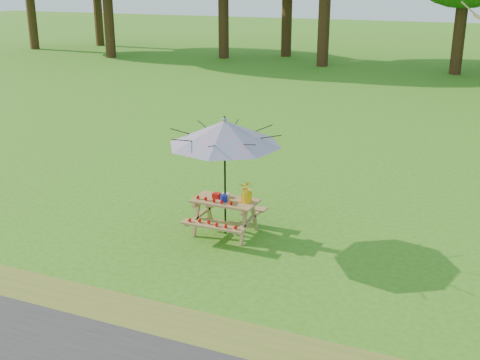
% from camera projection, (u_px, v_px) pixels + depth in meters
% --- Properties ---
extents(ground, '(120.00, 120.00, 0.00)m').
position_uv_depth(ground, '(177.00, 236.00, 11.20)').
color(ground, '#3C6E15').
rests_on(ground, ground).
extents(drygrass_strip, '(120.00, 1.20, 0.01)m').
position_uv_depth(drygrass_strip, '(84.00, 308.00, 8.77)').
color(drygrass_strip, olive).
rests_on(drygrass_strip, ground).
extents(picnic_table, '(1.20, 1.32, 0.67)m').
position_uv_depth(picnic_table, '(225.00, 217.00, 11.25)').
color(picnic_table, '#A6824B').
rests_on(picnic_table, ground).
extents(patio_umbrella, '(2.40, 2.40, 2.25)m').
position_uv_depth(patio_umbrella, '(225.00, 133.00, 10.73)').
color(patio_umbrella, black).
rests_on(patio_umbrella, ground).
extents(produce_bins, '(0.34, 0.37, 0.13)m').
position_uv_depth(produce_bins, '(222.00, 197.00, 11.15)').
color(produce_bins, red).
rests_on(produce_bins, picnic_table).
extents(tomatoes_row, '(0.77, 0.13, 0.07)m').
position_uv_depth(tomatoes_row, '(214.00, 200.00, 11.03)').
color(tomatoes_row, red).
rests_on(tomatoes_row, picnic_table).
extents(flower_bucket, '(0.29, 0.26, 0.42)m').
position_uv_depth(flower_bucket, '(247.00, 191.00, 10.96)').
color(flower_bucket, '#F1AB0C').
rests_on(flower_bucket, picnic_table).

